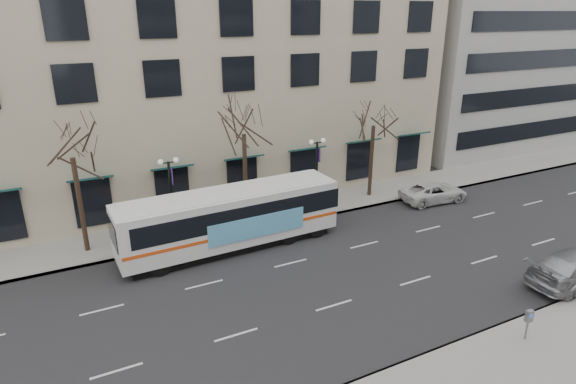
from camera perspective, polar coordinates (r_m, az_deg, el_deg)
ground at (r=25.44m, az=2.69°, el=-10.68°), size 160.00×160.00×0.00m
sidewalk_far at (r=34.62m, az=2.65°, el=-1.66°), size 80.00×4.00×0.15m
building_hotel at (r=40.82m, az=-15.02°, el=18.32°), size 40.00×20.00×24.00m
tree_far_left at (r=28.42m, az=-24.45°, el=5.54°), size 3.60×3.60×8.34m
tree_far_mid at (r=30.35m, az=-5.31°, el=8.58°), size 3.60×3.60×8.55m
tree_far_right at (r=35.26m, az=10.19°, el=9.25°), size 3.60×3.60×8.06m
lamp_post_left at (r=29.52m, az=-13.65°, el=-0.31°), size 1.22×0.45×5.21m
lamp_post_right at (r=32.97m, az=3.43°, el=2.48°), size 1.22×0.45×5.21m
city_bus at (r=28.32m, az=-6.68°, el=-2.95°), size 13.19×3.27×3.55m
white_pickup at (r=37.00m, az=16.87°, el=-0.02°), size 5.27×2.78×1.41m
pay_station at (r=23.14m, az=26.64°, el=-13.25°), size 0.34×0.25×1.40m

